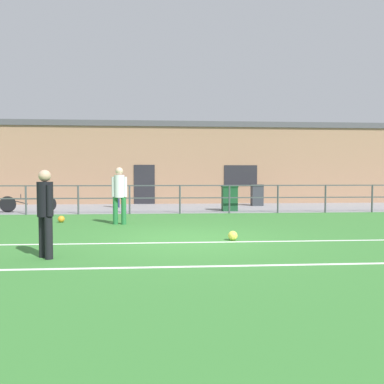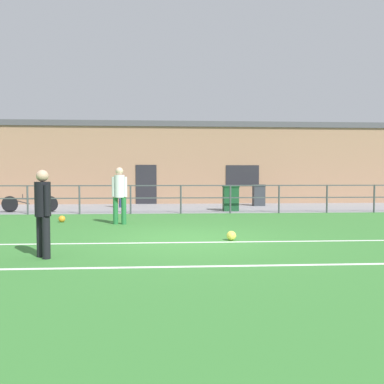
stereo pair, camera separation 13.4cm
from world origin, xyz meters
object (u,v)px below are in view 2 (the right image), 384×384
at_px(spectator_child, 118,192).
at_px(bicycle_parked_0, 30,204).
at_px(player_striker, 120,192).
at_px(trash_bin_1, 259,195).
at_px(trash_bin_0, 231,198).
at_px(player_goalkeeper, 43,208).
at_px(soccer_ball_match, 231,236).
at_px(soccer_ball_spare, 62,219).

height_order(spectator_child, bicycle_parked_0, spectator_child).
xyz_separation_m(player_striker, trash_bin_1, (6.00, 6.55, -0.46)).
distance_m(bicycle_parked_0, trash_bin_0, 8.39).
bearing_deg(player_goalkeeper, soccer_ball_match, -109.70).
height_order(soccer_ball_match, trash_bin_0, trash_bin_0).
xyz_separation_m(player_striker, soccer_ball_match, (3.02, -3.10, -0.90)).
relative_size(soccer_ball_match, trash_bin_1, 0.21).
xyz_separation_m(bicycle_parked_0, trash_bin_1, (10.23, 2.59, 0.19)).
distance_m(bicycle_parked_0, trash_bin_1, 10.55).
distance_m(soccer_ball_spare, trash_bin_0, 7.01).
height_order(player_goalkeeper, bicycle_parked_0, player_goalkeeper).
bearing_deg(soccer_ball_spare, trash_bin_1, 36.75).
bearing_deg(trash_bin_1, soccer_ball_match, -107.21).
xyz_separation_m(player_goalkeeper, player_striker, (0.76, 4.70, 0.09)).
distance_m(player_goalkeeper, player_striker, 4.77).
height_order(bicycle_parked_0, trash_bin_0, trash_bin_0).
distance_m(player_striker, soccer_ball_match, 4.41).
distance_m(soccer_ball_spare, trash_bin_1, 9.94).
bearing_deg(player_striker, bicycle_parked_0, -33.84).
relative_size(soccer_ball_match, trash_bin_0, 0.21).
distance_m(player_goalkeeper, trash_bin_1, 13.13).
height_order(player_goalkeeper, trash_bin_0, player_goalkeeper).
bearing_deg(soccer_ball_spare, trash_bin_0, 28.98).
height_order(soccer_ball_spare, spectator_child, spectator_child).
bearing_deg(player_striker, soccer_ball_spare, -7.85).
distance_m(spectator_child, trash_bin_0, 5.42).
xyz_separation_m(soccer_ball_match, soccer_ball_spare, (-4.97, 3.70, -0.00)).
bearing_deg(player_striker, player_goalkeeper, 90.06).
height_order(player_striker, soccer_ball_match, player_striker).
distance_m(player_striker, bicycle_parked_0, 5.82).
height_order(player_striker, spectator_child, player_striker).
relative_size(soccer_ball_match, soccer_ball_spare, 1.03).
distance_m(player_goalkeeper, soccer_ball_match, 4.18).
relative_size(player_goalkeeper, spectator_child, 1.29).
distance_m(player_goalkeeper, trash_bin_0, 10.00).
distance_m(soccer_ball_match, bicycle_parked_0, 10.11).
height_order(spectator_child, trash_bin_1, spectator_child).
bearing_deg(soccer_ball_match, spectator_child, 113.32).
bearing_deg(soccer_ball_spare, bicycle_parked_0, 124.10).
bearing_deg(player_goalkeeper, bicycle_parked_0, -20.95).
bearing_deg(soccer_ball_spare, soccer_ball_match, -36.64).
bearing_deg(trash_bin_1, spectator_child, -175.07).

